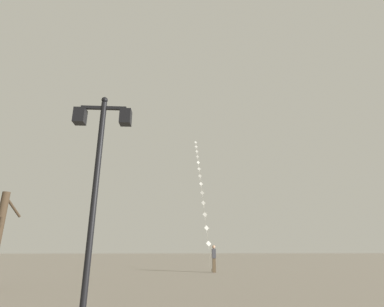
# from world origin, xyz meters

# --- Properties ---
(ground_plane) EXTENTS (160.00, 160.00, 0.00)m
(ground_plane) POSITION_xyz_m (0.00, 20.00, 0.00)
(ground_plane) COLOR gray
(twin_lantern_lamp_post) EXTENTS (1.43, 0.28, 5.25)m
(twin_lantern_lamp_post) POSITION_xyz_m (-1.57, 6.55, 3.62)
(twin_lantern_lamp_post) COLOR black
(twin_lantern_lamp_post) RESTS_ON ground_plane
(kite_train) EXTENTS (0.80, 20.75, 17.33)m
(kite_train) POSITION_xyz_m (3.13, 31.53, 8.90)
(kite_train) COLOR brown
(kite_train) RESTS_ON ground_plane
(kite_flyer) EXTENTS (0.25, 0.61, 1.71)m
(kite_flyer) POSITION_xyz_m (2.97, 20.05, 0.90)
(kite_flyer) COLOR brown
(kite_flyer) RESTS_ON ground_plane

